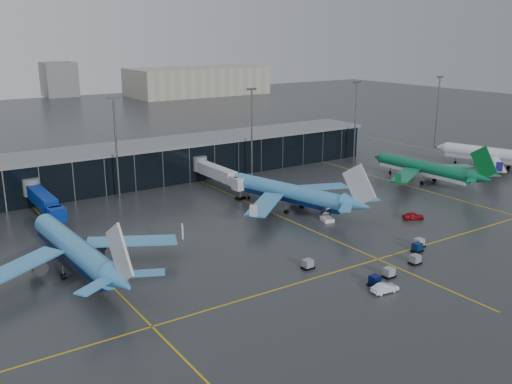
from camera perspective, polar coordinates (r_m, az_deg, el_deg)
ground at (r=112.47m, az=3.01°, el=-5.39°), size 600.00×600.00×0.00m
terminal_pier at (r=162.70m, az=-10.16°, el=3.01°), size 142.00×17.00×10.70m
jet_bridges at (r=134.71m, az=-20.49°, el=-0.77°), size 94.00×27.50×7.20m
flood_masts at (r=152.51m, az=-6.75°, el=5.53°), size 203.00×0.50×25.50m
distant_hangars at (r=372.85m, az=-16.33°, el=10.18°), size 260.00×71.00×22.00m
taxi_lines at (r=126.11m, az=3.77°, el=-3.03°), size 220.00×120.00×0.02m
airliner_arkefly at (r=103.61m, az=-17.82°, el=-4.07°), size 40.64×45.67×13.42m
airliner_klm_near at (r=133.62m, az=3.20°, el=0.99°), size 46.79×50.59×13.15m
airliner_aer_lingus at (r=165.37m, az=16.46°, el=3.08°), size 36.80×41.49×12.33m
airliner_ba at (r=187.62m, az=23.23°, el=4.12°), size 50.67×54.39×13.85m
baggage_carts at (r=105.91m, az=13.09°, el=-6.72°), size 26.94×13.10×1.70m
mobile_airstair at (r=127.43m, az=7.13°, el=-2.56°), size 3.03×3.70×3.45m
service_van_red at (r=132.35m, az=15.45°, el=-2.31°), size 5.06×3.98×1.61m
service_van_white at (r=95.15m, az=12.78°, el=-9.34°), size 4.83×2.09×1.55m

